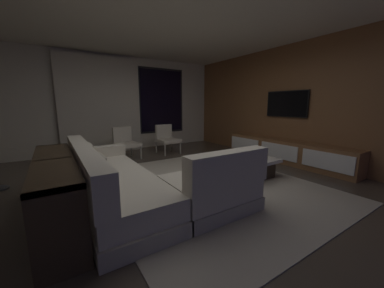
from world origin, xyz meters
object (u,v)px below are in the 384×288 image
sectional_couch (139,185)px  coffee_table (236,166)px  book_stack_on_coffee_table (234,155)px  accent_chair_near_window (166,137)px  mounted_tv (287,104)px  accent_chair_by_curtain (125,141)px  console_table_behind_couch (56,186)px  media_console (286,152)px

sectional_couch → coffee_table: size_ratio=2.16×
sectional_couch → book_stack_on_coffee_table: size_ratio=10.74×
accent_chair_near_window → mounted_tv: bearing=-48.0°
accent_chair_near_window → accent_chair_by_curtain: size_ratio=1.00×
accent_chair_near_window → sectional_couch: bearing=-122.9°
coffee_table → console_table_behind_couch: bearing=-178.7°
accent_chair_near_window → mounted_tv: size_ratio=0.74×
mounted_tv → console_table_behind_couch: mounted_tv is taller
book_stack_on_coffee_table → accent_chair_near_window: (-0.22, 2.45, 0.04)m
accent_chair_by_curtain → console_table_behind_couch: 2.99m
coffee_table → mounted_tv: bearing=8.2°
coffee_table → media_console: (1.64, 0.06, 0.06)m
mounted_tv → sectional_couch: bearing=-173.1°
accent_chair_near_window → accent_chair_by_curtain: same height
coffee_table → mounted_tv: mounted_tv is taller
media_console → console_table_behind_couch: 4.54m
media_console → console_table_behind_couch: (-4.53, -0.13, 0.17)m
mounted_tv → book_stack_on_coffee_table: bearing=-174.2°
sectional_couch → accent_chair_near_window: bearing=57.1°
mounted_tv → console_table_behind_couch: size_ratio=0.50×
accent_chair_near_window → console_table_behind_couch: size_ratio=0.37×
coffee_table → console_table_behind_couch: size_ratio=0.55×
sectional_couch → book_stack_on_coffee_table: 2.01m
console_table_behind_couch → sectional_couch: bearing=-8.2°
media_console → mounted_tv: bearing=47.6°
book_stack_on_coffee_table → accent_chair_by_curtain: bearing=119.5°
book_stack_on_coffee_table → media_console: size_ratio=0.08×
sectional_couch → book_stack_on_coffee_table: sectional_couch is taller
sectional_couch → accent_chair_near_window: size_ratio=3.21×
accent_chair_near_window → media_console: bearing=-53.0°
coffee_table → media_console: bearing=2.2°
book_stack_on_coffee_table → accent_chair_by_curtain: (-1.37, 2.43, 0.04)m
book_stack_on_coffee_table → media_console: bearing=-0.5°
book_stack_on_coffee_table → media_console: (1.63, -0.02, -0.14)m
accent_chair_by_curtain → media_console: 3.88m
sectional_couch → media_console: size_ratio=0.81×
sectional_couch → media_console: (3.62, 0.26, -0.04)m
sectional_couch → mounted_tv: mounted_tv is taller
media_console → console_table_behind_couch: console_table_behind_couch is taller
book_stack_on_coffee_table → console_table_behind_couch: bearing=-177.2°
book_stack_on_coffee_table → mounted_tv: bearing=5.8°
accent_chair_by_curtain → console_table_behind_couch: size_ratio=0.37×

